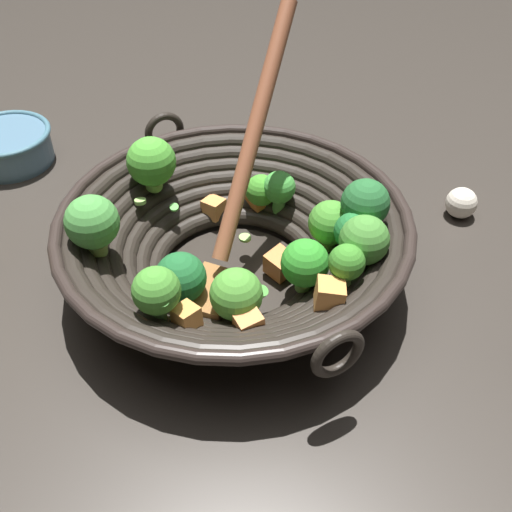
% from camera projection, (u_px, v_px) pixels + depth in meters
% --- Properties ---
extents(ground_plane, '(4.00, 4.00, 0.00)m').
position_uv_depth(ground_plane, '(235.00, 279.00, 0.74)').
color(ground_plane, '#332D28').
extents(wok, '(0.40, 0.40, 0.28)m').
position_uv_depth(wok, '(236.00, 240.00, 0.70)').
color(wok, black).
rests_on(wok, ground).
extents(prep_bowl, '(0.13, 0.13, 0.05)m').
position_uv_depth(prep_bowl, '(8.00, 145.00, 0.91)').
color(prep_bowl, slate).
rests_on(prep_bowl, ground).
extents(garlic_bulb, '(0.04, 0.04, 0.04)m').
position_uv_depth(garlic_bulb, '(461.00, 203.00, 0.82)').
color(garlic_bulb, silver).
rests_on(garlic_bulb, ground).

